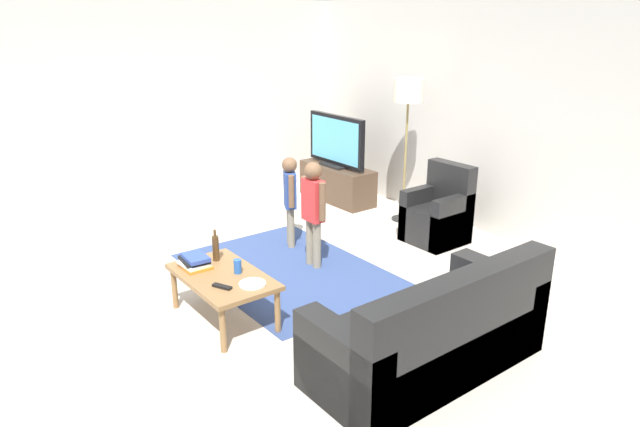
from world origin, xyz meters
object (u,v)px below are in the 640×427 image
couch (436,337)px  plate (252,284)px  tv (336,141)px  soda_can (238,266)px  child_center (313,205)px  floor_lamp (408,98)px  book_stack (195,261)px  coffee_table (223,280)px  armchair (439,216)px  tv_remote (222,287)px  child_near_tv (290,194)px  tv_stand (337,183)px  bottle (216,248)px

couch → plate: bearing=-150.2°
tv → soda_can: 3.50m
tv → child_center: tv is taller
floor_lamp → book_stack: (0.64, -3.16, -1.07)m
book_stack → plate: 0.64m
coffee_table → soda_can: size_ratio=8.33×
tv → soda_can: bearing=-52.4°
couch → coffee_table: 1.82m
couch → child_center: child_center is taller
armchair → floor_lamp: floor_lamp is taller
couch → tv_remote: 1.70m
child_near_tv → book_stack: size_ratio=3.39×
tv_stand → soda_can: soda_can is taller
book_stack → plate: book_stack is taller
tv_stand → coffee_table: tv_stand is taller
soda_can → plate: (0.27, -0.02, -0.05)m
bottle → coffee_table: bearing=-18.4°
floor_lamp → soda_can: (0.96, -2.93, -1.06)m
tv_stand → armchair: armchair is taller
armchair → couch: bearing=-48.9°
tv → floor_lamp: bearing=8.5°
tv_stand → book_stack: 3.51m
bottle → book_stack: bearing=-84.2°
tv_stand → plate: 3.68m
couch → child_center: (-2.06, 0.43, 0.38)m
floor_lamp → coffee_table: floor_lamp is taller
bottle → tv_remote: (0.52, -0.22, -0.11)m
tv → floor_lamp: (1.16, 0.17, 0.70)m
bottle → plate: bottle is taller
soda_can → couch: bearing=24.8°
tv → child_near_tv: (1.02, -1.47, -0.23)m
child_center → couch: bearing=-11.9°
book_stack → bottle: (-0.02, 0.21, 0.07)m
tv → armchair: 2.00m
coffee_table → child_near_tv: bearing=126.7°
floor_lamp → armchair: bearing=-14.0°
child_near_tv → soda_can: bearing=-49.5°
soda_can → floor_lamp: bearing=108.2°
bottle → tv_stand: bearing=122.3°
tv → couch: 4.25m
armchair → tv_remote: bearing=-83.0°
plate → child_center: bearing=123.0°
tv_stand → bottle: bearing=-57.7°
couch → floor_lamp: (-2.53, 2.21, 1.25)m
plate → floor_lamp: bearing=112.7°
bottle → floor_lamp: bearing=101.7°
tv_remote → child_center: bearing=90.5°
tv → child_center: (1.63, -1.60, -0.18)m
child_near_tv → floor_lamp: bearing=85.2°
tv_remote → tv_stand: bearing=102.3°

